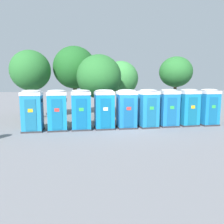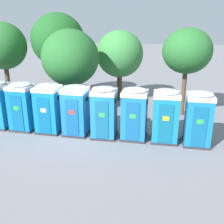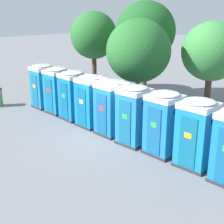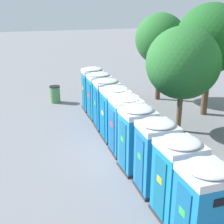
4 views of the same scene
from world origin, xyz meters
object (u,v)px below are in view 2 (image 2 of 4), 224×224
portapotty_3 (49,108)px  street_tree_3 (187,51)px  portapotty_6 (134,114)px  portapotty_4 (76,110)px  street_tree_4 (3,46)px  portapotty_8 (198,118)px  portapotty_5 (104,112)px  portapotty_2 (23,106)px  street_tree_2 (120,54)px  portapotty_7 (166,116)px  street_tree_0 (70,58)px  street_tree_1 (58,40)px

portapotty_3 → street_tree_3: street_tree_3 is taller
portapotty_6 → street_tree_3: 5.43m
portapotty_4 → street_tree_4: street_tree_4 is taller
portapotty_8 → portapotty_6: bearing=177.1°
portapotty_5 → portapotty_6: size_ratio=1.00×
portapotty_3 → portapotty_5: size_ratio=1.00×
portapotty_2 → street_tree_2: bearing=56.9°
portapotty_2 → street_tree_3: 9.66m
portapotty_6 → street_tree_2: (-1.73, 6.50, 2.04)m
portapotty_6 → portapotty_7: (1.47, -0.02, -0.00)m
portapotty_4 → street_tree_0: bearing=111.5°
portapotty_7 → street_tree_1: street_tree_1 is taller
portapotty_2 → portapotty_4: size_ratio=1.00×
portapotty_6 → portapotty_7: size_ratio=1.00×
portapotty_5 → street_tree_1: size_ratio=0.42×
portapotty_5 → street_tree_4: size_ratio=0.46×
street_tree_3 → street_tree_0: bearing=-174.3°
street_tree_2 → portapotty_5: bearing=-87.8°
portapotty_3 → portapotty_7: bearing=-0.9°
portapotty_6 → portapotty_4: bearing=179.6°
portapotty_8 → portapotty_4: bearing=178.4°
street_tree_3 → portapotty_6: bearing=-122.5°
portapotty_6 → street_tree_1: 9.00m
portapotty_5 → street_tree_3: (4.04, 4.09, 2.57)m
portapotty_3 → street_tree_1: street_tree_1 is taller
portapotty_3 → portapotty_8: 7.36m
portapotty_3 → street_tree_1: (-1.60, 5.93, 2.96)m
portapotty_8 → street_tree_2: street_tree_2 is taller
portapotty_6 → portapotty_8: same height
portapotty_4 → portapotty_5: same height
portapotty_5 → portapotty_8: bearing=-1.1°
portapotty_3 → street_tree_0: 3.91m
portapotty_7 → street_tree_2: 7.54m
portapotty_4 → street_tree_1: (-3.07, 5.99, 2.96)m
portapotty_3 → street_tree_2: 7.26m
portapotty_6 → street_tree_3: bearing=57.5°
portapotty_2 → portapotty_6: bearing=-1.3°
portapotty_7 → portapotty_2: bearing=178.8°
street_tree_3 → street_tree_4: bearing=176.3°
portapotty_2 → portapotty_4: 2.94m
street_tree_2 → portapotty_2: bearing=-123.1°
street_tree_1 → street_tree_4: size_ratio=1.11×
portapotty_3 → portapotty_4: same height
street_tree_2 → street_tree_1: bearing=-173.4°
street_tree_0 → street_tree_1: 3.29m
portapotty_8 → street_tree_0: (-7.20, 3.50, 2.13)m
portapotty_4 → street_tree_3: 7.29m
portapotty_3 → street_tree_4: 7.42m
portapotty_8 → street_tree_4: street_tree_4 is taller
portapotty_4 → street_tree_3: bearing=36.0°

